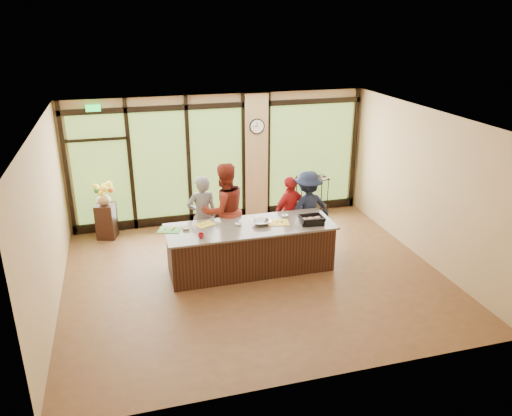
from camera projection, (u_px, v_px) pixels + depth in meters
floor at (254, 276)px, 9.50m from camera, size 7.00×7.00×0.00m
ceiling at (254, 119)px, 8.41m from camera, size 7.00×7.00×0.00m
back_wall at (220, 159)px, 11.65m from camera, size 7.00×0.00×7.00m
left_wall at (47, 223)px, 8.08m from camera, size 0.00×6.00×6.00m
right_wall at (425, 186)px, 9.83m from camera, size 0.00×6.00×6.00m
window_wall at (228, 163)px, 11.69m from camera, size 6.90×0.12×3.00m
island_base at (250, 249)px, 9.61m from camera, size 3.10×1.00×0.88m
countertop at (250, 227)px, 9.44m from camera, size 3.20×1.10×0.04m
wall_clock at (257, 126)px, 11.47m from camera, size 0.36×0.04×0.36m
cook_left at (202, 216)px, 10.04m from camera, size 0.65×0.46×1.72m
cook_midleft at (224, 210)px, 10.02m from camera, size 1.11×0.96×1.96m
cook_midright at (290, 212)px, 10.46m from camera, size 0.99×0.71×1.56m
cook_right at (307, 209)px, 10.51m from camera, size 1.13×0.73×1.65m
roasting_pan at (312, 221)px, 9.53m from camera, size 0.48×0.40×0.08m
mixing_bowl at (262, 222)px, 9.48m from camera, size 0.38×0.38×0.09m
cutting_board_left at (169, 230)px, 9.23m from camera, size 0.48×0.42×0.01m
cutting_board_center at (205, 224)px, 9.49m from camera, size 0.43×0.38×0.01m
cutting_board_right at (278, 223)px, 9.56m from camera, size 0.45×0.37×0.01m
prep_bowl_near at (186, 228)px, 9.27m from camera, size 0.17×0.17×0.05m
prep_bowl_mid at (238, 224)px, 9.45m from camera, size 0.17×0.17×0.04m
prep_bowl_far at (285, 216)px, 9.87m from camera, size 0.15×0.15×0.03m
red_ramekin at (201, 236)px, 8.92m from camera, size 0.13×0.13×0.08m
flower_stand at (106, 221)px, 11.02m from camera, size 0.49×0.49×0.78m
flower_vase at (104, 198)px, 10.83m from camera, size 0.38×0.38×0.30m
bar_cart at (312, 190)px, 12.31m from camera, size 0.79×0.51×1.02m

